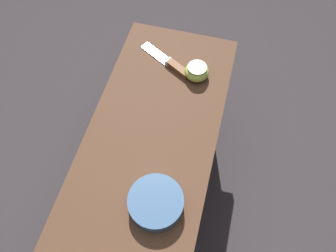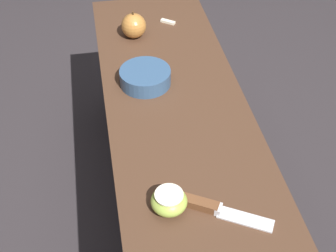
% 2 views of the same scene
% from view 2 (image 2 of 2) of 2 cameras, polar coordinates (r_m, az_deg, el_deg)
% --- Properties ---
extents(ground_plane, '(8.00, 8.00, 0.00)m').
position_cam_2_polar(ground_plane, '(1.62, 0.54, -9.23)').
color(ground_plane, '#2D282B').
extents(wooden_bench, '(1.12, 0.38, 0.47)m').
position_cam_2_polar(wooden_bench, '(1.34, 0.64, 0.95)').
color(wooden_bench, '#472D1E').
rests_on(wooden_bench, ground_plane).
extents(knife, '(0.13, 0.19, 0.02)m').
position_cam_2_polar(knife, '(1.00, 5.28, -9.88)').
color(knife, silver).
rests_on(knife, wooden_bench).
extents(apple_whole, '(0.08, 0.08, 0.09)m').
position_cam_2_polar(apple_whole, '(1.50, -4.20, 12.09)').
color(apple_whole, '#B27233').
rests_on(apple_whole, wooden_bench).
extents(apple_cut, '(0.08, 0.08, 0.05)m').
position_cam_2_polar(apple_cut, '(0.99, 0.12, -9.12)').
color(apple_cut, '#9EB747').
rests_on(apple_cut, wooden_bench).
extents(apple_slice_near_knife, '(0.04, 0.05, 0.01)m').
position_cam_2_polar(apple_slice_near_knife, '(1.59, -0.02, 12.60)').
color(apple_slice_near_knife, silver).
rests_on(apple_slice_near_knife, wooden_bench).
extents(bowl, '(0.14, 0.14, 0.04)m').
position_cam_2_polar(bowl, '(1.30, -2.79, 5.98)').
color(bowl, '#335175').
rests_on(bowl, wooden_bench).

